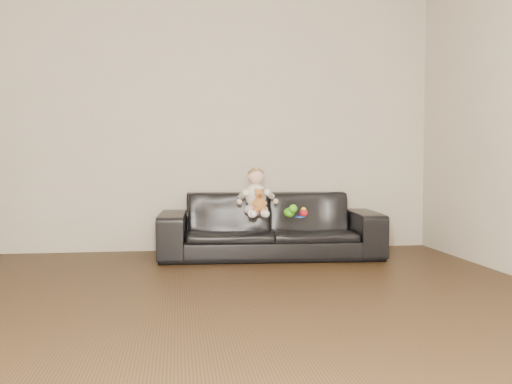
{
  "coord_description": "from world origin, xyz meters",
  "views": [
    {
      "loc": [
        -0.08,
        -2.96,
        0.89
      ],
      "look_at": [
        0.63,
        2.15,
        0.61
      ],
      "focal_mm": 40.0,
      "sensor_mm": 36.0,
      "label": 1
    }
  ],
  "objects": [
    {
      "name": "toy_rattle",
      "position": [
        1.04,
        2.01,
        0.43
      ],
      "size": [
        0.09,
        0.09,
        0.08
      ],
      "primitive_type": "sphere",
      "rotation": [
        0.0,
        0.0,
        0.28
      ],
      "color": "red",
      "rests_on": "sofa"
    },
    {
      "name": "teddy_bear",
      "position": [
        0.64,
        2.01,
        0.54
      ],
      "size": [
        0.13,
        0.13,
        0.21
      ],
      "rotation": [
        0.0,
        0.0,
        -0.23
      ],
      "color": "#BB7235",
      "rests_on": "sofa"
    },
    {
      "name": "baby",
      "position": [
        0.63,
        2.14,
        0.58
      ],
      "size": [
        0.31,
        0.38,
        0.44
      ],
      "rotation": [
        0.0,
        0.0,
        -0.13
      ],
      "color": "silver",
      "rests_on": "sofa"
    },
    {
      "name": "wall_back",
      "position": [
        0.0,
        2.75,
        1.3
      ],
      "size": [
        5.0,
        0.0,
        5.0
      ],
      "primitive_type": "plane",
      "rotation": [
        1.57,
        0.0,
        0.0
      ],
      "color": "beige",
      "rests_on": "ground"
    },
    {
      "name": "toy_blue_disc",
      "position": [
        1.0,
        1.99,
        0.4
      ],
      "size": [
        0.11,
        0.11,
        0.01
      ],
      "primitive_type": "cylinder",
      "rotation": [
        0.0,
        0.0,
        0.26
      ],
      "color": "blue",
      "rests_on": "sofa"
    },
    {
      "name": "toy_green",
      "position": [
        0.91,
        2.01,
        0.43
      ],
      "size": [
        0.1,
        0.12,
        0.09
      ],
      "primitive_type": "ellipsoid",
      "rotation": [
        0.0,
        0.0,
        0.01
      ],
      "color": "#4CC717",
      "rests_on": "sofa"
    },
    {
      "name": "sofa",
      "position": [
        0.78,
        2.25,
        0.3
      ],
      "size": [
        2.07,
        0.91,
        0.59
      ],
      "primitive_type": "imported",
      "rotation": [
        0.0,
        0.0,
        -0.06
      ],
      "color": "black",
      "rests_on": "floor"
    },
    {
      "name": "floor",
      "position": [
        0.0,
        0.0,
        0.0
      ],
      "size": [
        5.5,
        5.5,
        0.0
      ],
      "primitive_type": "plane",
      "color": "#352312",
      "rests_on": "ground"
    }
  ]
}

